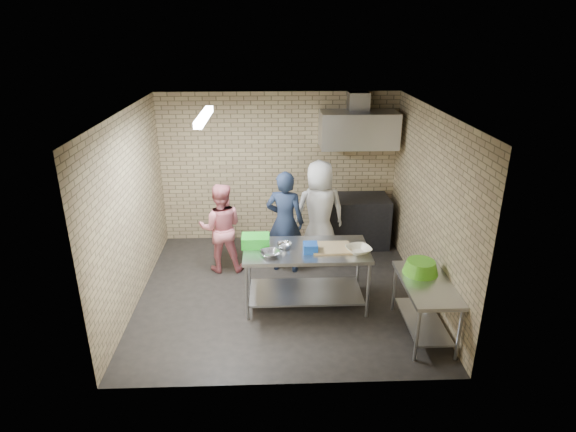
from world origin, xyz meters
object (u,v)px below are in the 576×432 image
object	(u,v)px
side_counter	(424,308)
green_basin	(421,267)
man_navy	(285,222)
stove	(354,221)
blue_tub	(310,248)
green_crate	(256,241)
prep_table	(306,276)
woman_white	(319,212)
woman_pink	(221,228)
bottle_green	(382,132)

from	to	relation	value
side_counter	green_basin	size ratio (longest dim) A/B	2.61
green_basin	man_navy	distance (m)	2.32
stove	green_basin	xyz separation A→B (m)	(0.43, -2.50, 0.38)
stove	green_basin	size ratio (longest dim) A/B	2.61
blue_tub	man_navy	world-z (taller)	man_navy
green_crate	green_basin	world-z (taller)	green_crate
prep_table	woman_white	size ratio (longest dim) A/B	1.00
man_navy	woman_white	bearing A→B (deg)	-135.89
prep_table	woman_white	distance (m)	1.48
side_counter	green_basin	distance (m)	0.52
stove	green_crate	size ratio (longest dim) A/B	3.11
green_basin	side_counter	bearing A→B (deg)	-85.43
stove	woman_white	bearing A→B (deg)	-139.51
woman_pink	blue_tub	bearing A→B (deg)	137.29
green_crate	green_basin	xyz separation A→B (m)	(2.15, -0.65, -0.11)
stove	side_counter	bearing A→B (deg)	-80.71
woman_white	prep_table	bearing A→B (deg)	68.53
bottle_green	woman_white	world-z (taller)	bottle_green
prep_table	bottle_green	bearing A→B (deg)	56.40
green_crate	bottle_green	size ratio (longest dim) A/B	2.57
blue_tub	woman_white	bearing A→B (deg)	79.63
green_crate	man_navy	world-z (taller)	man_navy
green_crate	bottle_green	bearing A→B (deg)	43.94
bottle_green	woman_pink	world-z (taller)	bottle_green
blue_tub	green_crate	bearing A→B (deg)	163.65
man_navy	woman_pink	world-z (taller)	man_navy
green_basin	man_navy	size ratio (longest dim) A/B	0.27
green_basin	woman_pink	xyz separation A→B (m)	(-2.73, 1.62, -0.10)
prep_table	green_crate	xyz separation A→B (m)	(-0.70, 0.12, 0.51)
green_basin	bottle_green	world-z (taller)	bottle_green
green_basin	woman_pink	size ratio (longest dim) A/B	0.31
side_counter	blue_tub	xyz separation A→B (m)	(-1.42, 0.68, 0.55)
side_counter	bottle_green	xyz separation A→B (m)	(0.00, 2.99, 1.64)
side_counter	woman_white	size ratio (longest dim) A/B	0.69
stove	woman_white	xyz separation A→B (m)	(-0.70, -0.60, 0.42)
man_navy	green_crate	bearing A→B (deg)	78.37
stove	woman_pink	world-z (taller)	woman_pink
bottle_green	green_basin	bearing A→B (deg)	-90.42
blue_tub	woman_pink	xyz separation A→B (m)	(-1.33, 1.19, -0.20)
green_basin	man_navy	xyz separation A→B (m)	(-1.71, 1.57, 0.00)
woman_pink	side_counter	bearing A→B (deg)	144.83
green_basin	woman_pink	bearing A→B (deg)	149.37
man_navy	woman_white	size ratio (longest dim) A/B	0.97
green_basin	blue_tub	bearing A→B (deg)	162.90
side_counter	woman_pink	world-z (taller)	woman_pink
prep_table	side_counter	size ratio (longest dim) A/B	1.45
stove	blue_tub	bearing A→B (deg)	-115.07
woman_pink	woman_white	world-z (taller)	woman_white
green_basin	man_navy	bearing A→B (deg)	137.46
bottle_green	woman_white	distance (m)	1.83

